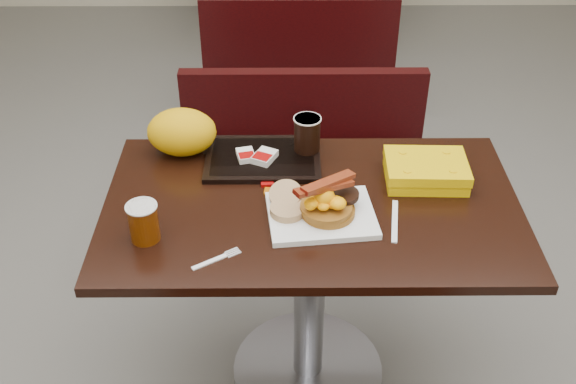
{
  "coord_description": "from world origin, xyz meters",
  "views": [
    {
      "loc": [
        -0.08,
        -1.57,
        1.94
      ],
      "look_at": [
        -0.07,
        -0.04,
        0.82
      ],
      "focal_mm": 42.64,
      "sensor_mm": 36.0,
      "label": 1
    }
  ],
  "objects_px": {
    "knife": "(395,221)",
    "tray": "(263,159)",
    "paper_bag": "(182,132)",
    "coffee_cup_near": "(144,222)",
    "bench_far_s": "(298,50)",
    "hashbrown_sleeve_left": "(246,155)",
    "coffee_cup_far": "(307,134)",
    "clamshell": "(426,171)",
    "bench_near_n": "(304,175)",
    "hashbrown_sleeve_right": "(265,157)",
    "pancake_stack": "(328,209)",
    "platter": "(321,215)",
    "table_near": "(310,296)",
    "fork": "(209,262)",
    "table_far": "(296,1)"
  },
  "relations": [
    {
      "from": "hashbrown_sleeve_left",
      "to": "paper_bag",
      "type": "relative_size",
      "value": 0.32
    },
    {
      "from": "tray",
      "to": "bench_near_n",
      "type": "bearing_deg",
      "value": 73.02
    },
    {
      "from": "tray",
      "to": "hashbrown_sleeve_left",
      "type": "height_order",
      "value": "hashbrown_sleeve_left"
    },
    {
      "from": "knife",
      "to": "tray",
      "type": "bearing_deg",
      "value": -121.03
    },
    {
      "from": "table_near",
      "to": "paper_bag",
      "type": "bearing_deg",
      "value": 145.96
    },
    {
      "from": "hashbrown_sleeve_left",
      "to": "paper_bag",
      "type": "bearing_deg",
      "value": 150.3
    },
    {
      "from": "paper_bag",
      "to": "coffee_cup_near",
      "type": "bearing_deg",
      "value": -97.04
    },
    {
      "from": "platter",
      "to": "clamshell",
      "type": "xyz_separation_m",
      "value": [
        0.32,
        0.18,
        0.02
      ]
    },
    {
      "from": "knife",
      "to": "coffee_cup_far",
      "type": "height_order",
      "value": "coffee_cup_far"
    },
    {
      "from": "coffee_cup_far",
      "to": "clamshell",
      "type": "xyz_separation_m",
      "value": [
        0.35,
        -0.15,
        -0.04
      ]
    },
    {
      "from": "table_far",
      "to": "hashbrown_sleeve_left",
      "type": "bearing_deg",
      "value": -94.76
    },
    {
      "from": "platter",
      "to": "coffee_cup_far",
      "type": "height_order",
      "value": "coffee_cup_far"
    },
    {
      "from": "bench_far_s",
      "to": "hashbrown_sleeve_left",
      "type": "distance_m",
      "value": 1.75
    },
    {
      "from": "bench_far_s",
      "to": "tray",
      "type": "distance_m",
      "value": 1.73
    },
    {
      "from": "platter",
      "to": "hashbrown_sleeve_right",
      "type": "height_order",
      "value": "hashbrown_sleeve_right"
    },
    {
      "from": "table_near",
      "to": "table_far",
      "type": "height_order",
      "value": "same"
    },
    {
      "from": "bench_far_s",
      "to": "pancake_stack",
      "type": "bearing_deg",
      "value": -88.79
    },
    {
      "from": "bench_far_s",
      "to": "hashbrown_sleeve_left",
      "type": "height_order",
      "value": "hashbrown_sleeve_left"
    },
    {
      "from": "tray",
      "to": "coffee_cup_far",
      "type": "height_order",
      "value": "coffee_cup_far"
    },
    {
      "from": "coffee_cup_near",
      "to": "hashbrown_sleeve_left",
      "type": "bearing_deg",
      "value": 55.41
    },
    {
      "from": "bench_near_n",
      "to": "pancake_stack",
      "type": "xyz_separation_m",
      "value": [
        0.04,
        -0.77,
        0.42
      ]
    },
    {
      "from": "fork",
      "to": "coffee_cup_far",
      "type": "xyz_separation_m",
      "value": [
        0.27,
        0.51,
        0.07
      ]
    },
    {
      "from": "hashbrown_sleeve_right",
      "to": "clamshell",
      "type": "xyz_separation_m",
      "value": [
        0.48,
        -0.09,
        0.01
      ]
    },
    {
      "from": "platter",
      "to": "tray",
      "type": "relative_size",
      "value": 0.82
    },
    {
      "from": "knife",
      "to": "coffee_cup_far",
      "type": "distance_m",
      "value": 0.43
    },
    {
      "from": "table_far",
      "to": "pancake_stack",
      "type": "distance_m",
      "value": 2.7
    },
    {
      "from": "table_near",
      "to": "tray",
      "type": "relative_size",
      "value": 3.35
    },
    {
      "from": "bench_near_n",
      "to": "pancake_stack",
      "type": "distance_m",
      "value": 0.88
    },
    {
      "from": "knife",
      "to": "tray",
      "type": "xyz_separation_m",
      "value": [
        -0.37,
        0.31,
        0.01
      ]
    },
    {
      "from": "coffee_cup_far",
      "to": "hashbrown_sleeve_right",
      "type": "bearing_deg",
      "value": -155.87
    },
    {
      "from": "bench_near_n",
      "to": "coffee_cup_far",
      "type": "distance_m",
      "value": 0.64
    },
    {
      "from": "bench_near_n",
      "to": "coffee_cup_near",
      "type": "xyz_separation_m",
      "value": [
        -0.45,
        -0.86,
        0.45
      ]
    },
    {
      "from": "platter",
      "to": "clamshell",
      "type": "relative_size",
      "value": 1.22
    },
    {
      "from": "bench_near_n",
      "to": "platter",
      "type": "height_order",
      "value": "platter"
    },
    {
      "from": "hashbrown_sleeve_left",
      "to": "table_near",
      "type": "bearing_deg",
      "value": -60.0
    },
    {
      "from": "coffee_cup_far",
      "to": "paper_bag",
      "type": "xyz_separation_m",
      "value": [
        -0.39,
        0.01,
        0.0
      ]
    },
    {
      "from": "clamshell",
      "to": "bench_far_s",
      "type": "bearing_deg",
      "value": 102.67
    },
    {
      "from": "clamshell",
      "to": "hashbrown_sleeve_right",
      "type": "bearing_deg",
      "value": 171.52
    },
    {
      "from": "table_near",
      "to": "coffee_cup_far",
      "type": "bearing_deg",
      "value": 91.64
    },
    {
      "from": "tray",
      "to": "hashbrown_sleeve_right",
      "type": "distance_m",
      "value": 0.03
    },
    {
      "from": "coffee_cup_near",
      "to": "hashbrown_sleeve_right",
      "type": "bearing_deg",
      "value": 48.81
    },
    {
      "from": "tray",
      "to": "hashbrown_sleeve_right",
      "type": "xyz_separation_m",
      "value": [
        0.01,
        -0.02,
        0.02
      ]
    },
    {
      "from": "fork",
      "to": "paper_bag",
      "type": "relative_size",
      "value": 0.63
    },
    {
      "from": "hashbrown_sleeve_right",
      "to": "paper_bag",
      "type": "xyz_separation_m",
      "value": [
        -0.26,
        0.07,
        0.05
      ]
    },
    {
      "from": "table_far",
      "to": "paper_bag",
      "type": "bearing_deg",
      "value": -99.74
    },
    {
      "from": "fork",
      "to": "tray",
      "type": "distance_m",
      "value": 0.49
    },
    {
      "from": "knife",
      "to": "hashbrown_sleeve_right",
      "type": "xyz_separation_m",
      "value": [
        -0.37,
        0.29,
        0.03
      ]
    },
    {
      "from": "tray",
      "to": "hashbrown_sleeve_left",
      "type": "relative_size",
      "value": 5.09
    },
    {
      "from": "bench_near_n",
      "to": "fork",
      "type": "bearing_deg",
      "value": -105.98
    },
    {
      "from": "tray",
      "to": "hashbrown_sleeve_left",
      "type": "xyz_separation_m",
      "value": [
        -0.05,
        -0.01,
        0.02
      ]
    }
  ]
}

